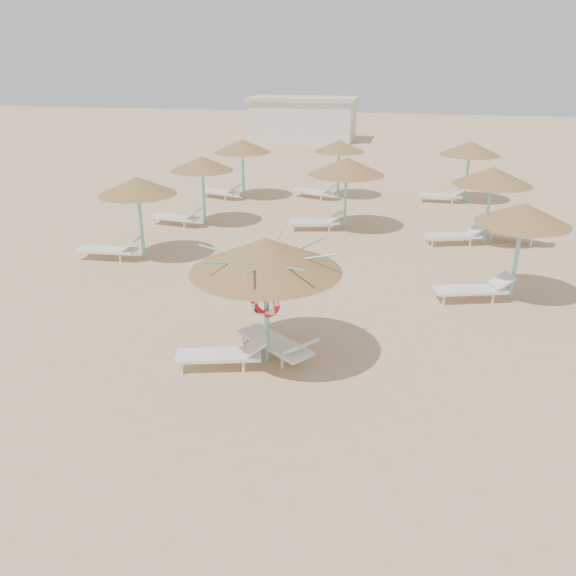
# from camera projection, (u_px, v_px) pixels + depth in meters

# --- Properties ---
(ground) EXTENTS (120.00, 120.00, 0.00)m
(ground) POSITION_uv_depth(u_px,v_px,m) (258.00, 362.00, 12.10)
(ground) COLOR tan
(ground) RESTS_ON ground
(main_palapa) EXTENTS (3.11, 3.11, 2.78)m
(main_palapa) POSITION_uv_depth(u_px,v_px,m) (266.00, 255.00, 11.22)
(main_palapa) COLOR #74CAC3
(main_palapa) RESTS_ON ground
(lounger_main_a) EXTENTS (2.00, 1.07, 0.70)m
(lounger_main_a) POSITION_uv_depth(u_px,v_px,m) (225.00, 354.00, 11.77)
(lounger_main_a) COLOR white
(lounger_main_a) RESTS_ON ground
(lounger_main_b) EXTENTS (2.01, 1.69, 0.74)m
(lounger_main_b) POSITION_uv_depth(u_px,v_px,m) (278.00, 343.00, 12.14)
(lounger_main_b) COLOR white
(lounger_main_b) RESTS_ON ground
(palapa_field) EXTENTS (20.28, 13.86, 2.71)m
(palapa_field) POSITION_uv_depth(u_px,v_px,m) (381.00, 171.00, 20.12)
(palapa_field) COLOR #74CAC3
(palapa_field) RESTS_ON ground
(service_hut) EXTENTS (8.40, 4.40, 3.25)m
(service_hut) POSITION_uv_depth(u_px,v_px,m) (303.00, 118.00, 44.27)
(service_hut) COLOR silver
(service_hut) RESTS_ON ground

